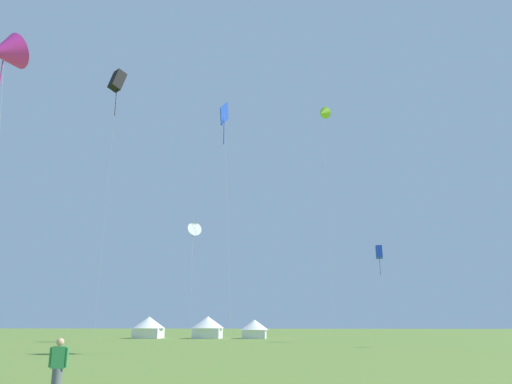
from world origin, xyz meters
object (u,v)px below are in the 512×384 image
object	(u,v)px
kite_blue_diamond	(224,117)
festival_tent_left	(254,328)
kite_lime_delta	(323,113)
kite_white_delta	(192,231)
kite_blue_box	(379,252)
festival_tent_right	(208,326)
kite_black_box	(117,81)
person_spectator	(57,370)
festival_tent_center	(149,326)
kite_magenta_delta	(4,52)

from	to	relation	value
kite_blue_diamond	festival_tent_left	distance (m)	36.25
kite_lime_delta	kite_white_delta	bearing A→B (deg)	-176.56
kite_blue_diamond	kite_blue_box	distance (m)	26.53
kite_blue_box	festival_tent_right	xyz separation A→B (m)	(-23.19, 12.59, -8.75)
kite_blue_diamond	kite_black_box	bearing A→B (deg)	137.88
kite_black_box	kite_lime_delta	bearing A→B (deg)	5.90
kite_black_box	person_spectator	distance (m)	57.39
kite_blue_diamond	festival_tent_center	xyz separation A→B (m)	(-15.51, 30.51, -19.33)
kite_white_delta	festival_tent_right	size ratio (longest dim) A/B	3.00
festival_tent_center	kite_black_box	bearing A→B (deg)	-96.12
kite_blue_box	festival_tent_left	bearing A→B (deg)	142.43
kite_blue_diamond	kite_white_delta	bearing A→B (deg)	110.70
kite_blue_box	festival_tent_right	bearing A→B (deg)	151.51
kite_blue_diamond	festival_tent_right	bearing A→B (deg)	102.43
festival_tent_right	person_spectator	bearing A→B (deg)	-83.65
kite_magenta_delta	festival_tent_left	bearing A→B (deg)	66.01
person_spectator	festival_tent_center	size ratio (longest dim) A/B	0.36
kite_magenta_delta	person_spectator	distance (m)	34.93
person_spectator	festival_tent_center	bearing A→B (deg)	104.60
kite_blue_diamond	festival_tent_left	size ratio (longest dim) A/B	5.54
kite_white_delta	festival_tent_center	xyz separation A→B (m)	(-8.97, 13.20, -11.61)
festival_tent_right	festival_tent_left	world-z (taller)	festival_tent_right
person_spectator	kite_magenta_delta	bearing A→B (deg)	130.36
festival_tent_left	kite_magenta_delta	bearing A→B (deg)	-113.99
kite_magenta_delta	person_spectator	size ratio (longest dim) A/B	14.89
kite_magenta_delta	person_spectator	world-z (taller)	kite_magenta_delta
kite_blue_diamond	kite_blue_box	xyz separation A→B (m)	(16.47, 17.92, -10.56)
kite_white_delta	person_spectator	xyz separation A→B (m)	(6.37, -45.72, -12.47)
kite_blue_box	festival_tent_center	size ratio (longest dim) A/B	2.39
kite_lime_delta	festival_tent_right	bearing A→B (deg)	144.54
person_spectator	festival_tent_left	bearing A→B (deg)	89.73
kite_white_delta	festival_tent_center	size ratio (longest dim) A/B	3.03
kite_white_delta	kite_magenta_delta	bearing A→B (deg)	-112.53
kite_blue_box	festival_tent_center	xyz separation A→B (m)	(-31.98, 12.59, -8.78)
festival_tent_center	festival_tent_left	bearing A→B (deg)	0.00
kite_black_box	kite_white_delta	size ratio (longest dim) A/B	2.45
kite_magenta_delta	festival_tent_left	xyz separation A→B (m)	(17.30, 38.89, -22.38)
kite_lime_delta	festival_tent_left	world-z (taller)	kite_lime_delta
kite_magenta_delta	festival_tent_left	distance (m)	48.08
kite_blue_box	festival_tent_center	distance (m)	35.47
kite_lime_delta	kite_blue_box	xyz separation A→B (m)	(6.08, -0.40, -18.68)
kite_black_box	kite_white_delta	distance (m)	23.03
kite_magenta_delta	festival_tent_right	xyz separation A→B (m)	(10.47, 38.89, -22.11)
kite_blue_box	festival_tent_right	distance (m)	27.80
festival_tent_center	kite_blue_diamond	bearing A→B (deg)	-63.05
kite_black_box	festival_tent_left	size ratio (longest dim) A/B	8.65
kite_blue_box	kite_black_box	xyz separation A→B (m)	(-33.59, -2.44, 23.21)
kite_white_delta	festival_tent_center	distance (m)	19.74
festival_tent_center	person_spectator	bearing A→B (deg)	-75.40
kite_black_box	festival_tent_right	distance (m)	36.82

